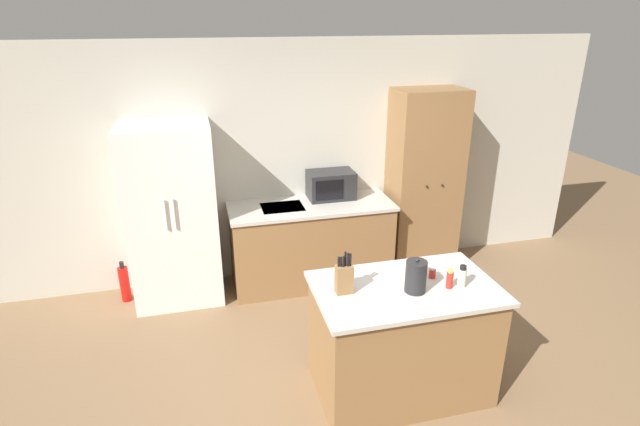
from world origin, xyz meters
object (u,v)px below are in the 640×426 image
object	(u,v)px
spice_bottle_short_red	(421,268)
spice_bottle_green_herb	(450,279)
pantry_cabinet	(424,182)
spice_bottle_amber_oil	(462,277)
kettle	(416,276)
fire_extinguisher	(125,283)
spice_bottle_tall_dark	(432,273)
knife_block	(344,278)
refrigerator	(173,216)
microwave	(331,185)

from	to	relation	value
spice_bottle_short_red	spice_bottle_green_herb	bearing A→B (deg)	-63.15
pantry_cabinet	spice_bottle_amber_oil	xyz separation A→B (m)	(-0.66, -2.05, -0.02)
spice_bottle_amber_oil	kettle	xyz separation A→B (m)	(-0.36, 0.02, 0.04)
pantry_cabinet	fire_extinguisher	xyz separation A→B (m)	(-3.33, -0.00, -0.84)
spice_bottle_tall_dark	spice_bottle_short_red	size ratio (longest dim) A/B	0.70
spice_bottle_tall_dark	knife_block	bearing A→B (deg)	-176.69
spice_bottle_short_red	spice_bottle_amber_oil	distance (m)	0.32
fire_extinguisher	kettle	bearing A→B (deg)	-41.36
refrigerator	spice_bottle_short_red	world-z (taller)	refrigerator
knife_block	spice_bottle_amber_oil	distance (m)	0.88
spice_bottle_tall_dark	spice_bottle_short_red	xyz separation A→B (m)	(-0.06, 0.06, 0.02)
refrigerator	pantry_cabinet	bearing A→B (deg)	1.31
microwave	spice_bottle_short_red	xyz separation A→B (m)	(0.20, -1.89, -0.07)
pantry_cabinet	knife_block	bearing A→B (deg)	-128.45
microwave	spice_bottle_amber_oil	bearing A→B (deg)	-78.98
pantry_cabinet	spice_bottle_green_herb	bearing A→B (deg)	-110.28
pantry_cabinet	spice_bottle_green_herb	distance (m)	2.19
refrigerator	fire_extinguisher	bearing A→B (deg)	174.10
spice_bottle_amber_oil	fire_extinguisher	bearing A→B (deg)	142.42
pantry_cabinet	kettle	world-z (taller)	pantry_cabinet
pantry_cabinet	spice_bottle_amber_oil	bearing A→B (deg)	-107.83
microwave	spice_bottle_amber_oil	distance (m)	2.17
pantry_cabinet	microwave	world-z (taller)	pantry_cabinet
knife_block	spice_bottle_tall_dark	bearing A→B (deg)	3.31
pantry_cabinet	spice_bottle_green_herb	xyz separation A→B (m)	(-0.76, -2.05, -0.03)
knife_block	fire_extinguisher	distance (m)	2.77
spice_bottle_tall_dark	spice_bottle_amber_oil	bearing A→B (deg)	-48.77
microwave	spice_bottle_amber_oil	size ratio (longest dim) A/B	2.93
kettle	spice_bottle_amber_oil	bearing A→B (deg)	-3.54
pantry_cabinet	fire_extinguisher	bearing A→B (deg)	-179.92
spice_bottle_tall_dark	spice_bottle_green_herb	bearing A→B (deg)	-72.38
microwave	kettle	size ratio (longest dim) A/B	1.91
knife_block	fire_extinguisher	world-z (taller)	knife_block
pantry_cabinet	kettle	bearing A→B (deg)	-116.69
refrigerator	spice_bottle_tall_dark	world-z (taller)	refrigerator
spice_bottle_green_herb	fire_extinguisher	world-z (taller)	spice_bottle_green_herb
spice_bottle_tall_dark	refrigerator	bearing A→B (deg)	136.98
pantry_cabinet	spice_bottle_green_herb	size ratio (longest dim) A/B	13.52
knife_block	kettle	size ratio (longest dim) A/B	1.23
spice_bottle_short_red	spice_bottle_amber_oil	bearing A→B (deg)	-47.56
spice_bottle_short_red	kettle	size ratio (longest dim) A/B	0.46
spice_bottle_tall_dark	kettle	world-z (taller)	kettle
refrigerator	microwave	bearing A→B (deg)	4.53
microwave	spice_bottle_amber_oil	world-z (taller)	microwave
fire_extinguisher	spice_bottle_amber_oil	bearing A→B (deg)	-37.58
knife_block	spice_bottle_short_red	xyz separation A→B (m)	(0.65, 0.10, -0.06)
spice_bottle_green_herb	spice_bottle_short_red	bearing A→B (deg)	116.85
knife_block	spice_bottle_tall_dark	distance (m)	0.72
spice_bottle_short_red	pantry_cabinet	bearing A→B (deg)	64.35
spice_bottle_tall_dark	spice_bottle_short_red	world-z (taller)	spice_bottle_short_red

